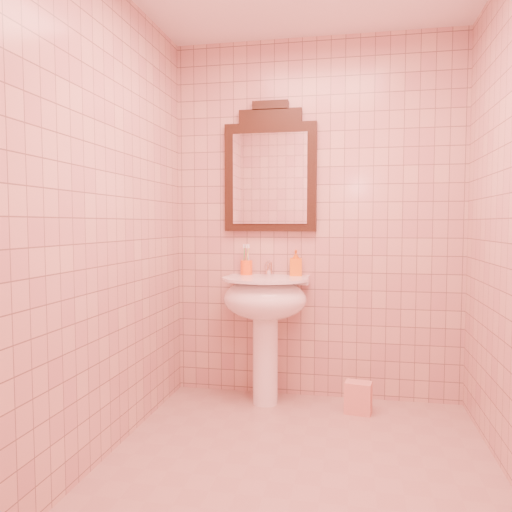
% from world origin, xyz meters
% --- Properties ---
extents(floor, '(2.20, 2.20, 0.00)m').
position_xyz_m(floor, '(0.00, 0.00, 0.00)').
color(floor, tan).
rests_on(floor, ground).
extents(back_wall, '(2.00, 0.02, 2.50)m').
position_xyz_m(back_wall, '(0.00, 1.10, 1.25)').
color(back_wall, '#CFA390').
rests_on(back_wall, floor).
extents(pedestal_sink, '(0.58, 0.58, 0.86)m').
position_xyz_m(pedestal_sink, '(-0.32, 0.87, 0.66)').
color(pedestal_sink, white).
rests_on(pedestal_sink, floor).
extents(faucet, '(0.04, 0.16, 0.11)m').
position_xyz_m(faucet, '(-0.32, 1.01, 0.92)').
color(faucet, white).
rests_on(faucet, pedestal_sink).
extents(mirror, '(0.65, 0.06, 0.90)m').
position_xyz_m(mirror, '(-0.32, 1.07, 1.59)').
color(mirror, black).
rests_on(mirror, back_wall).
extents(toothbrush_cup, '(0.08, 0.08, 0.19)m').
position_xyz_m(toothbrush_cup, '(-0.48, 1.02, 0.92)').
color(toothbrush_cup, '#FF5D15').
rests_on(toothbrush_cup, pedestal_sink).
extents(soap_dispenser, '(0.09, 0.09, 0.18)m').
position_xyz_m(soap_dispenser, '(-0.13, 1.03, 0.95)').
color(soap_dispenser, orange).
rests_on(soap_dispenser, pedestal_sink).
extents(towel, '(0.18, 0.14, 0.20)m').
position_xyz_m(towel, '(0.30, 0.82, 0.10)').
color(towel, '#F29C8E').
rests_on(towel, floor).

